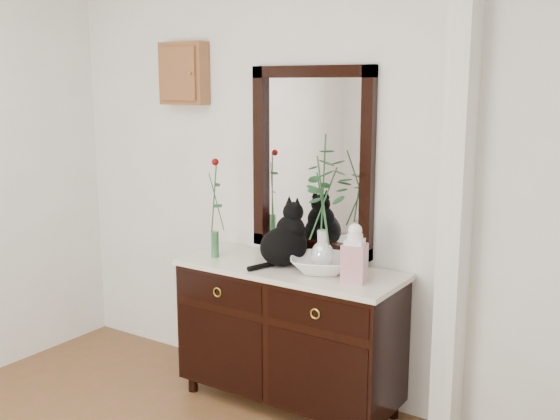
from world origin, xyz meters
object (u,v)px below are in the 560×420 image
Objects in this scene: sideboard at (289,329)px; lotus_bowl at (322,264)px; cat at (284,233)px; ginger_jar at (355,252)px.

lotus_bowl is (0.21, 0.02, 0.42)m from sideboard.
lotus_bowl is at bearing 17.01° from cat.
sideboard is 3.72× the size of lotus_bowl.
lotus_bowl is 0.27m from ginger_jar.
cat reaches higher than ginger_jar.
cat is at bearing 161.37° from sideboard.
cat is 1.05× the size of lotus_bowl.
cat is at bearing -179.79° from lotus_bowl.
lotus_bowl is (0.26, 0.00, -0.14)m from cat.
cat is (-0.05, 0.02, 0.56)m from sideboard.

